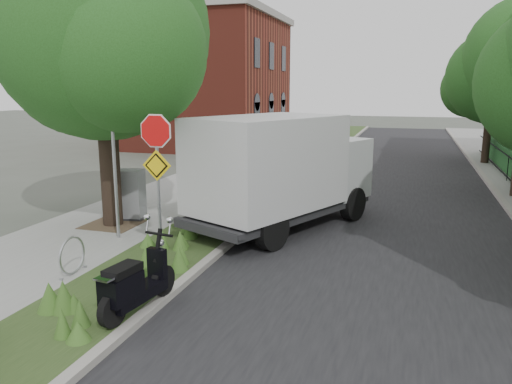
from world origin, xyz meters
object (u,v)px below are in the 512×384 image
(sign_assembly, at_px, (157,158))
(box_truck, at_px, (281,167))
(scooter_far, at_px, (131,290))
(utility_cabinet, at_px, (127,195))

(sign_assembly, bearing_deg, box_truck, 64.58)
(scooter_far, height_order, box_truck, box_truck)
(sign_assembly, distance_m, box_truck, 3.98)
(sign_assembly, xyz_separation_m, box_truck, (1.69, 3.55, -0.65))
(scooter_far, bearing_deg, box_truck, 81.31)
(box_truck, height_order, utility_cabinet, box_truck)
(box_truck, bearing_deg, utility_cabinet, -171.54)
(scooter_far, relative_size, box_truck, 0.31)
(box_truck, bearing_deg, scooter_far, -98.69)
(box_truck, distance_m, utility_cabinet, 4.40)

